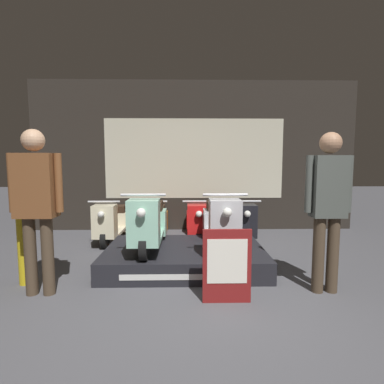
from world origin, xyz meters
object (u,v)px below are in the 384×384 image
at_px(scooter_backrow_3, 239,222).
at_px(price_sign_board, 227,266).
at_px(scooter_display_left, 149,224).
at_px(person_left_browsing, 36,198).
at_px(scooter_backrow_0, 113,222).
at_px(scooter_display_right, 220,224).
at_px(scooter_backrow_2, 197,222).
at_px(street_bollard, 24,246).
at_px(person_right_browsing, 328,201).
at_px(scooter_backrow_1, 155,222).

xyz_separation_m(scooter_backrow_3, price_sign_board, (-0.59, -2.58, 0.06)).
height_order(scooter_display_left, person_left_browsing, person_left_browsing).
distance_m(scooter_backrow_0, scooter_backrow_3, 2.42).
height_order(scooter_display_right, scooter_backrow_2, scooter_display_right).
bearing_deg(street_bollard, scooter_backrow_2, 43.32).
xyz_separation_m(person_right_browsing, street_bollard, (-3.55, 0.29, -0.58)).
height_order(scooter_backrow_0, street_bollard, street_bollard).
bearing_deg(scooter_display_left, street_bollard, -158.33).
xyz_separation_m(scooter_display_right, scooter_backrow_3, (0.54, 1.48, -0.28)).
bearing_deg(price_sign_board, scooter_backrow_3, 77.12).
relative_size(scooter_display_left, person_right_browsing, 0.85).
xyz_separation_m(scooter_backrow_0, scooter_backrow_3, (2.42, 0.00, 0.00)).
distance_m(person_left_browsing, person_right_browsing, 3.22).
relative_size(person_left_browsing, price_sign_board, 2.33).
xyz_separation_m(scooter_display_left, street_bollard, (-1.45, -0.58, -0.15)).
bearing_deg(scooter_backrow_1, scooter_display_right, -54.14).
bearing_deg(scooter_backrow_1, person_left_browsing, -114.06).
xyz_separation_m(scooter_backrow_0, scooter_backrow_1, (0.81, 0.00, 0.00)).
bearing_deg(scooter_backrow_1, scooter_backrow_0, 180.00).
bearing_deg(scooter_backrow_1, scooter_display_left, -87.07).
bearing_deg(scooter_backrow_1, scooter_backrow_2, 0.00).
relative_size(scooter_display_left, person_left_browsing, 0.83).
xyz_separation_m(scooter_backrow_2, person_right_browsing, (1.37, -2.34, 0.71)).
bearing_deg(street_bollard, scooter_display_left, 21.67).
xyz_separation_m(scooter_display_right, person_right_browsing, (1.11, -0.87, 0.43)).
bearing_deg(person_left_browsing, scooter_display_right, 22.24).
height_order(scooter_backrow_0, person_left_browsing, person_left_browsing).
distance_m(scooter_backrow_1, street_bollard, 2.47).
bearing_deg(scooter_backrow_0, price_sign_board, -54.76).
bearing_deg(scooter_display_left, price_sign_board, -49.50).
bearing_deg(person_right_browsing, scooter_backrow_2, 120.34).
relative_size(scooter_backrow_3, person_left_browsing, 0.83).
height_order(scooter_backrow_0, scooter_backrow_1, same).
relative_size(scooter_backrow_1, scooter_backrow_3, 1.00).
bearing_deg(scooter_backrow_2, scooter_display_left, -116.28).
height_order(scooter_backrow_1, person_right_browsing, person_right_browsing).
relative_size(scooter_backrow_3, street_bollard, 1.62).
relative_size(scooter_display_right, person_right_browsing, 0.85).
height_order(scooter_display_right, price_sign_board, scooter_display_right).
xyz_separation_m(scooter_backrow_2, price_sign_board, (0.21, -2.58, 0.06)).
bearing_deg(street_bollard, person_right_browsing, -4.67).
relative_size(scooter_display_left, scooter_backrow_0, 1.00).
xyz_separation_m(scooter_display_left, person_left_browsing, (-1.12, -0.87, 0.48)).
height_order(scooter_display_left, scooter_backrow_2, scooter_display_left).
distance_m(scooter_display_left, person_right_browsing, 2.31).
relative_size(scooter_display_left, scooter_backrow_3, 1.00).
bearing_deg(scooter_display_left, person_right_browsing, -22.38).
distance_m(scooter_backrow_0, price_sign_board, 3.16).
height_order(scooter_backrow_2, person_right_browsing, person_right_browsing).
height_order(scooter_backrow_0, person_right_browsing, person_right_browsing).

